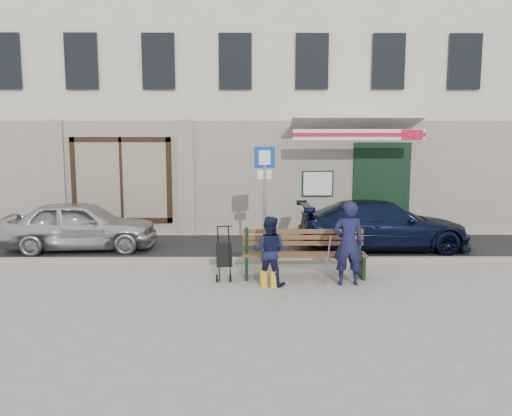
{
  "coord_description": "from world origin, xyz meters",
  "views": [
    {
      "loc": [
        0.45,
        -9.1,
        2.64
      ],
      "look_at": [
        0.54,
        1.6,
        1.2
      ],
      "focal_mm": 35.0,
      "sensor_mm": 36.0,
      "label": 1
    }
  ],
  "objects_px": {
    "car_silver": "(81,225)",
    "man": "(348,243)",
    "car_navy": "(383,225)",
    "woman": "(269,251)",
    "stroller": "(224,256)",
    "parking_sign": "(264,185)",
    "bench": "(302,254)"
  },
  "relations": [
    {
      "from": "car_navy",
      "to": "bench",
      "type": "height_order",
      "value": "car_navy"
    },
    {
      "from": "woman",
      "to": "stroller",
      "type": "xyz_separation_m",
      "value": [
        -0.85,
        0.39,
        -0.19
      ]
    },
    {
      "from": "car_silver",
      "to": "woman",
      "type": "distance_m",
      "value": 5.38
    },
    {
      "from": "car_navy",
      "to": "stroller",
      "type": "distance_m",
      "value": 4.58
    },
    {
      "from": "stroller",
      "to": "parking_sign",
      "type": "bearing_deg",
      "value": 54.76
    },
    {
      "from": "car_silver",
      "to": "car_navy",
      "type": "relative_size",
      "value": 0.87
    },
    {
      "from": "car_navy",
      "to": "bench",
      "type": "distance_m",
      "value": 3.36
    },
    {
      "from": "car_silver",
      "to": "parking_sign",
      "type": "relative_size",
      "value": 1.43
    },
    {
      "from": "car_silver",
      "to": "woman",
      "type": "xyz_separation_m",
      "value": [
        4.47,
        -3.0,
        0.03
      ]
    },
    {
      "from": "bench",
      "to": "car_silver",
      "type": "bearing_deg",
      "value": 154.15
    },
    {
      "from": "man",
      "to": "car_navy",
      "type": "bearing_deg",
      "value": -115.76
    },
    {
      "from": "woman",
      "to": "car_silver",
      "type": "bearing_deg",
      "value": -16.59
    },
    {
      "from": "car_navy",
      "to": "man",
      "type": "relative_size",
      "value": 2.65
    },
    {
      "from": "car_silver",
      "to": "man",
      "type": "distance_m",
      "value": 6.64
    },
    {
      "from": "car_silver",
      "to": "car_navy",
      "type": "xyz_separation_m",
      "value": [
        7.36,
        0.02,
        -0.01
      ]
    },
    {
      "from": "parking_sign",
      "to": "stroller",
      "type": "relative_size",
      "value": 2.46
    },
    {
      "from": "parking_sign",
      "to": "woman",
      "type": "xyz_separation_m",
      "value": [
        0.04,
        -2.07,
        -1.03
      ]
    },
    {
      "from": "parking_sign",
      "to": "car_navy",
      "type": "bearing_deg",
      "value": 4.08
    },
    {
      "from": "man",
      "to": "car_silver",
      "type": "bearing_deg",
      "value": -27.07
    },
    {
      "from": "car_navy",
      "to": "stroller",
      "type": "xyz_separation_m",
      "value": [
        -3.74,
        -2.63,
        -0.15
      ]
    },
    {
      "from": "bench",
      "to": "car_navy",
      "type": "bearing_deg",
      "value": 48.18
    },
    {
      "from": "bench",
      "to": "stroller",
      "type": "distance_m",
      "value": 1.51
    },
    {
      "from": "car_navy",
      "to": "woman",
      "type": "xyz_separation_m",
      "value": [
        -2.89,
        -3.02,
        0.04
      ]
    },
    {
      "from": "parking_sign",
      "to": "woman",
      "type": "bearing_deg",
      "value": -102.79
    },
    {
      "from": "car_navy",
      "to": "stroller",
      "type": "height_order",
      "value": "car_navy"
    },
    {
      "from": "car_silver",
      "to": "stroller",
      "type": "bearing_deg",
      "value": -129.9
    },
    {
      "from": "parking_sign",
      "to": "stroller",
      "type": "height_order",
      "value": "parking_sign"
    },
    {
      "from": "parking_sign",
      "to": "man",
      "type": "xyz_separation_m",
      "value": [
        1.49,
        -2.07,
        -0.89
      ]
    },
    {
      "from": "man",
      "to": "stroller",
      "type": "xyz_separation_m",
      "value": [
        -2.3,
        0.39,
        -0.33
      ]
    },
    {
      "from": "woman",
      "to": "parking_sign",
      "type": "bearing_deg",
      "value": -71.73
    },
    {
      "from": "car_silver",
      "to": "car_navy",
      "type": "distance_m",
      "value": 7.36
    },
    {
      "from": "parking_sign",
      "to": "stroller",
      "type": "distance_m",
      "value": 2.23
    }
  ]
}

